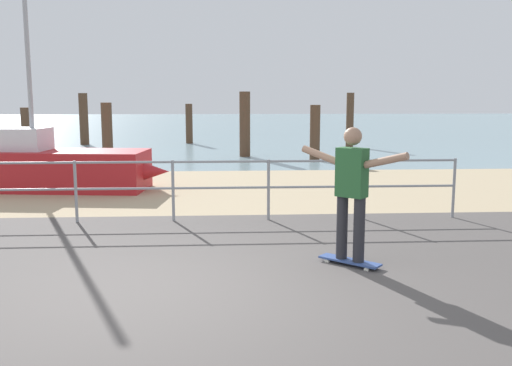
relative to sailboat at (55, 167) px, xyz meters
The scene contains 14 objects.
ground_plane 8.61m from the sailboat, 68.78° to the right, with size 24.00×10.00×0.04m, color #514C49.
beach_strip 3.16m from the sailboat, ahead, with size 24.00×6.00×0.04m, color tan.
sea_surface 28.16m from the sailboat, 83.66° to the left, with size 72.00×50.00×0.04m, color #75939E.
railing_fence 4.02m from the sailboat, 58.14° to the right, with size 11.26×0.05×1.05m.
sailboat is the anchor object (origin of this frame).
skateboard 8.10m from the sailboat, 48.80° to the right, with size 0.72×0.69×0.08m.
skateboarder 8.10m from the sailboat, 48.80° to the right, with size 1.13×1.04×1.65m.
groyne_post_0 12.21m from the sailboat, 111.16° to the left, with size 0.36×0.36×1.62m, color #513826.
groyne_post_1 12.26m from the sailboat, 100.22° to the left, with size 0.37×0.37×2.22m, color #513826.
groyne_post_2 5.69m from the sailboat, 89.37° to the left, with size 0.34×0.34×1.89m, color #513826.
groyne_post_3 12.66m from the sailboat, 79.54° to the left, with size 0.30×0.30×1.76m, color #513826.
groyne_post_4 8.19m from the sailboat, 56.29° to the left, with size 0.37×0.37×2.25m, color #513826.
groyne_post_5 8.75m from the sailboat, 39.31° to the left, with size 0.33×0.33×1.81m, color #513826.
groyne_post_6 13.75m from the sailboat, 49.07° to the left, with size 0.31×0.31×2.23m, color #513826.
Camera 1 is at (0.64, -5.85, 2.11)m, focal length 39.97 mm.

